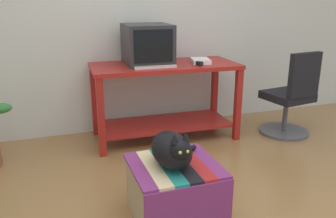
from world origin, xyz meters
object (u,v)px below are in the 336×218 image
(tv_monitor, at_px, (147,45))
(stapler, at_px, (198,63))
(cat, at_px, (172,150))
(keyboard, at_px, (154,66))
(office_chair, at_px, (291,100))
(desk, at_px, (165,88))
(ottoman_with_blanket, at_px, (174,191))
(book, at_px, (200,61))

(tv_monitor, relative_size, stapler, 4.59)
(cat, relative_size, stapler, 3.65)
(keyboard, distance_m, cat, 1.31)
(office_chair, bearing_deg, desk, -25.20)
(desk, bearing_deg, office_chair, -14.28)
(cat, bearing_deg, desk, 71.90)
(keyboard, height_order, cat, keyboard)
(ottoman_with_blanket, bearing_deg, cat, -136.84)
(tv_monitor, height_order, stapler, tv_monitor)
(office_chair, xyz_separation_m, stapler, (-0.98, 0.19, 0.40))
(tv_monitor, height_order, book, tv_monitor)
(cat, xyz_separation_m, stapler, (0.70, 1.21, 0.30))
(desk, xyz_separation_m, tv_monitor, (-0.16, 0.06, 0.43))
(desk, distance_m, book, 0.45)
(book, relative_size, office_chair, 0.27)
(desk, distance_m, ottoman_with_blanket, 1.46)
(tv_monitor, height_order, ottoman_with_blanket, tv_monitor)
(cat, distance_m, office_chair, 1.96)
(cat, bearing_deg, office_chair, 29.87)
(book, distance_m, cat, 1.56)
(tv_monitor, bearing_deg, desk, -18.53)
(ottoman_with_blanket, height_order, cat, cat)
(ottoman_with_blanket, relative_size, stapler, 5.02)
(keyboard, bearing_deg, stapler, -3.10)
(tv_monitor, xyz_separation_m, keyboard, (0.01, -0.20, -0.18))
(stapler, bearing_deg, cat, -133.38)
(cat, bearing_deg, stapler, 58.57)
(tv_monitor, xyz_separation_m, cat, (-0.26, -1.44, -0.46))
(desk, height_order, book, book)
(keyboard, bearing_deg, office_chair, -7.56)
(keyboard, bearing_deg, desk, 44.34)
(book, distance_m, office_chair, 1.04)
(book, xyz_separation_m, ottoman_with_blanket, (-0.75, -1.30, -0.60))
(ottoman_with_blanket, distance_m, cat, 0.30)
(book, height_order, ottoman_with_blanket, book)
(book, relative_size, ottoman_with_blanket, 0.43)
(desk, bearing_deg, cat, -104.70)
(desk, relative_size, stapler, 13.27)
(desk, height_order, cat, desk)
(tv_monitor, relative_size, cat, 1.26)
(tv_monitor, relative_size, ottoman_with_blanket, 0.91)
(tv_monitor, distance_m, ottoman_with_blanket, 1.63)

